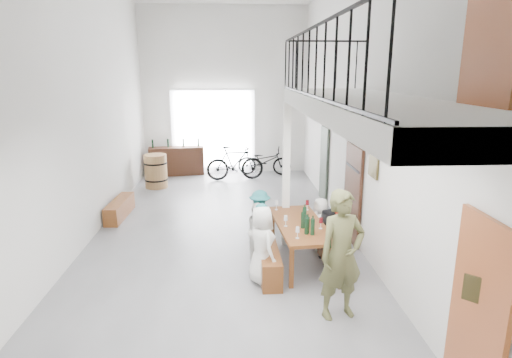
{
  "coord_description": "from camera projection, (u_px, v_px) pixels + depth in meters",
  "views": [
    {
      "loc": [
        0.25,
        -8.6,
        3.47
      ],
      "look_at": [
        0.7,
        -0.5,
        1.39
      ],
      "focal_mm": 30.0,
      "sensor_mm": 36.0,
      "label": 1
    }
  ],
  "objects": [
    {
      "name": "floor",
      "position": [
        222.0,
        236.0,
        9.17
      ],
      "size": [
        12.0,
        12.0,
        0.0
      ],
      "primitive_type": "plane",
      "color": "#606062",
      "rests_on": "ground"
    },
    {
      "name": "room_walls",
      "position": [
        219.0,
        65.0,
        8.28
      ],
      "size": [
        12.0,
        12.0,
        12.0
      ],
      "color": "white",
      "rests_on": "ground"
    },
    {
      "name": "gateway_portal",
      "position": [
        213.0,
        132.0,
        14.54
      ],
      "size": [
        2.8,
        0.08,
        2.8
      ],
      "primitive_type": "cube",
      "color": "white",
      "rests_on": "ground"
    },
    {
      "name": "right_wall_decor",
      "position": [
        381.0,
        177.0,
        7.07
      ],
      "size": [
        0.07,
        8.28,
        5.07
      ],
      "color": "brown",
      "rests_on": "ground"
    },
    {
      "name": "balcony",
      "position": [
        366.0,
        110.0,
        5.51
      ],
      "size": [
        1.52,
        5.62,
        4.0
      ],
      "color": "white",
      "rests_on": "ground"
    },
    {
      "name": "tasting_table",
      "position": [
        300.0,
        227.0,
        7.72
      ],
      "size": [
        0.99,
        2.07,
        0.79
      ],
      "rotation": [
        0.0,
        0.0,
        0.08
      ],
      "color": "brown",
      "rests_on": "ground"
    },
    {
      "name": "bench_inner",
      "position": [
        267.0,
        253.0,
        7.74
      ],
      "size": [
        0.36,
        2.07,
        0.48
      ],
      "primitive_type": "cube",
      "rotation": [
        0.0,
        0.0,
        0.01
      ],
      "color": "brown",
      "rests_on": "ground"
    },
    {
      "name": "bench_wall",
      "position": [
        331.0,
        254.0,
        7.78
      ],
      "size": [
        0.3,
        1.81,
        0.42
      ],
      "primitive_type": "cube",
      "rotation": [
        0.0,
        0.0,
        0.04
      ],
      "color": "brown",
      "rests_on": "ground"
    },
    {
      "name": "tableware",
      "position": [
        303.0,
        219.0,
        7.46
      ],
      "size": [
        0.73,
        1.55,
        0.35
      ],
      "color": "black",
      "rests_on": "tasting_table"
    },
    {
      "name": "side_bench",
      "position": [
        120.0,
        209.0,
        10.33
      ],
      "size": [
        0.4,
        1.51,
        0.42
      ],
      "primitive_type": "cube",
      "rotation": [
        0.0,
        0.0,
        -0.05
      ],
      "color": "brown",
      "rests_on": "ground"
    },
    {
      "name": "oak_barrel",
      "position": [
        156.0,
        171.0,
        12.86
      ],
      "size": [
        0.69,
        0.69,
        1.01
      ],
      "color": "olive",
      "rests_on": "ground"
    },
    {
      "name": "serving_counter",
      "position": [
        177.0,
        161.0,
        14.42
      ],
      "size": [
        1.85,
        0.75,
        0.95
      ],
      "primitive_type": "cube",
      "rotation": [
        0.0,
        0.0,
        0.14
      ],
      "color": "#331B0F",
      "rests_on": "ground"
    },
    {
      "name": "counter_bottles",
      "position": [
        176.0,
        143.0,
        14.28
      ],
      "size": [
        1.55,
        0.27,
        0.28
      ],
      "color": "black",
      "rests_on": "serving_counter"
    },
    {
      "name": "guest_left_a",
      "position": [
        262.0,
        245.0,
        7.05
      ],
      "size": [
        0.64,
        0.76,
        1.33
      ],
      "primitive_type": "imported",
      "rotation": [
        0.0,
        0.0,
        1.97
      ],
      "color": "white",
      "rests_on": "ground"
    },
    {
      "name": "guest_left_b",
      "position": [
        263.0,
        236.0,
        7.61
      ],
      "size": [
        0.3,
        0.45,
        1.2
      ],
      "primitive_type": "imported",
      "rotation": [
        0.0,
        0.0,
        1.59
      ],
      "color": "teal",
      "rests_on": "ground"
    },
    {
      "name": "guest_left_c",
      "position": [
        258.0,
        230.0,
        8.05
      ],
      "size": [
        0.49,
        0.58,
        1.07
      ],
      "primitive_type": "imported",
      "rotation": [
        0.0,
        0.0,
        1.4
      ],
      "color": "white",
      "rests_on": "ground"
    },
    {
      "name": "guest_left_d",
      "position": [
        260.0,
        218.0,
        8.59
      ],
      "size": [
        0.55,
        0.81,
        1.15
      ],
      "primitive_type": "imported",
      "rotation": [
        0.0,
        0.0,
        1.4
      ],
      "color": "teal",
      "rests_on": "ground"
    },
    {
      "name": "guest_right_a",
      "position": [
        339.0,
        242.0,
        7.28
      ],
      "size": [
        0.46,
        0.79,
        1.26
      ],
      "primitive_type": "imported",
      "rotation": [
        0.0,
        0.0,
        -1.36
      ],
      "color": "#A92F1D",
      "rests_on": "ground"
    },
    {
      "name": "guest_right_b",
      "position": [
        327.0,
        235.0,
        7.85
      ],
      "size": [
        0.35,
        0.97,
        1.03
      ],
      "primitive_type": "imported",
      "rotation": [
        0.0,
        0.0,
        -1.52
      ],
      "color": "black",
      "rests_on": "ground"
    },
    {
      "name": "guest_right_c",
      "position": [
        320.0,
        224.0,
        8.4
      ],
      "size": [
        0.48,
        0.59,
        1.06
      ],
      "primitive_type": "imported",
      "rotation": [
        0.0,
        0.0,
        -1.26
      ],
      "color": "white",
      "rests_on": "ground"
    },
    {
      "name": "host_standing",
      "position": [
        342.0,
        255.0,
        6.0
      ],
      "size": [
        0.78,
        0.62,
        1.89
      ],
      "primitive_type": "imported",
      "rotation": [
        0.0,
        0.0,
        0.27
      ],
      "color": "brown",
      "rests_on": "ground"
    },
    {
      "name": "potted_plant",
      "position": [
        331.0,
        219.0,
        9.65
      ],
      "size": [
        0.39,
        0.35,
        0.38
      ],
      "primitive_type": "imported",
      "rotation": [
        0.0,
        0.0,
        0.17
      ],
      "color": "#1B4D1B",
      "rests_on": "ground"
    },
    {
      "name": "bicycle_near",
      "position": [
        264.0,
        161.0,
        14.42
      ],
      "size": [
        1.85,
        0.86,
        0.94
      ],
      "primitive_type": "imported",
      "rotation": [
        0.0,
        0.0,
        1.43
      ],
      "color": "black",
      "rests_on": "ground"
    },
    {
      "name": "bicycle_far",
      "position": [
        235.0,
        163.0,
        13.73
      ],
      "size": [
        1.88,
        0.72,
        1.1
      ],
      "primitive_type": "imported",
      "rotation": [
        0.0,
        0.0,
        1.68
      ],
      "color": "black",
      "rests_on": "ground"
    }
  ]
}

